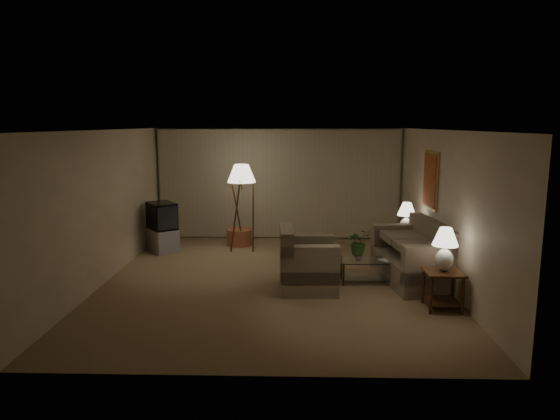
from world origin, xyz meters
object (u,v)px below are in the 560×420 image
at_px(side_table_near, 443,283).
at_px(vase, 358,256).
at_px(sofa, 412,258).
at_px(table_lamp_near, 445,245).
at_px(table_lamp_far, 406,215).
at_px(crt_tv, 162,216).
at_px(coffee_table, 366,268).
at_px(side_table_far, 405,244).
at_px(tv_cabinet, 163,240).
at_px(armchair, 308,265).
at_px(ottoman, 239,237).
at_px(floor_lamp, 242,206).

height_order(side_table_near, vase, side_table_near).
relative_size(sofa, table_lamp_near, 3.24).
height_order(table_lamp_far, crt_tv, table_lamp_far).
bearing_deg(coffee_table, table_lamp_near, -51.94).
distance_m(side_table_near, side_table_far, 2.60).
bearing_deg(tv_cabinet, side_table_near, 21.17).
distance_m(sofa, crt_tv, 5.46).
bearing_deg(armchair, crt_tv, 48.77).
bearing_deg(tv_cabinet, armchair, 15.72).
relative_size(armchair, crt_tv, 1.29).
bearing_deg(table_lamp_far, ottoman, 158.94).
relative_size(coffee_table, ottoman, 1.74).
distance_m(tv_cabinet, floor_lamp, 1.93).
bearing_deg(table_lamp_far, coffee_table, -125.94).
xyz_separation_m(floor_lamp, ottoman, (-0.12, 0.46, -0.82)).
bearing_deg(table_lamp_near, armchair, 156.89).
bearing_deg(floor_lamp, coffee_table, -42.62).
bearing_deg(vase, armchair, -156.91).
relative_size(side_table_near, vase, 4.25).
bearing_deg(coffee_table, tv_cabinet, 152.99).
distance_m(side_table_far, coffee_table, 1.67).
relative_size(coffee_table, crt_tv, 1.17).
distance_m(armchair, coffee_table, 1.13).
height_order(coffee_table, tv_cabinet, tv_cabinet).
bearing_deg(armchair, floor_lamp, 25.36).
height_order(side_table_far, crt_tv, crt_tv).
height_order(table_lamp_near, ottoman, table_lamp_near).
distance_m(side_table_near, crt_tv, 6.23).
distance_m(tv_cabinet, vase, 4.61).
bearing_deg(table_lamp_near, vase, 132.08).
xyz_separation_m(sofa, ottoman, (-3.40, 2.62, -0.24)).
relative_size(sofa, coffee_table, 2.20).
distance_m(armchair, ottoman, 3.46).
height_order(table_lamp_near, vase, table_lamp_near).
height_order(table_lamp_far, ottoman, table_lamp_far).
height_order(armchair, table_lamp_near, table_lamp_near).
distance_m(armchair, floor_lamp, 3.04).
distance_m(side_table_near, table_lamp_far, 2.66).
xyz_separation_m(sofa, coffee_table, (-0.83, -0.10, -0.16)).
bearing_deg(side_table_far, coffee_table, -125.94).
relative_size(armchair, vase, 7.76).
xyz_separation_m(side_table_near, side_table_far, (0.00, 2.60, -0.02)).
bearing_deg(vase, floor_lamp, 135.57).
bearing_deg(crt_tv, floor_lamp, 57.67).
bearing_deg(side_table_near, sofa, 96.34).
relative_size(crt_tv, ottoman, 1.48).
distance_m(side_table_far, table_lamp_far, 0.59).
xyz_separation_m(table_lamp_far, coffee_table, (-0.98, -1.35, -0.70)).
bearing_deg(armchair, ottoman, 23.50).
distance_m(armchair, table_lamp_far, 2.73).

